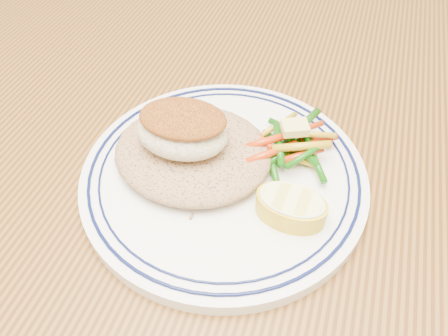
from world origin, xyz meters
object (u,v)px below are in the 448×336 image
rice_pilaf (193,150)px  vegetable_pile (291,144)px  dining_table (203,196)px  plate (224,175)px  fish_fillet (182,129)px  lemon_wedge (291,206)px

rice_pilaf → vegetable_pile: bearing=23.5°
dining_table → rice_pilaf: rice_pilaf is taller
plate → fish_fillet: 0.06m
rice_pilaf → vegetable_pile: rice_pilaf is taller
rice_pilaf → vegetable_pile: size_ratio=1.42×
rice_pilaf → lemon_wedge: size_ratio=2.36×
vegetable_pile → lemon_wedge: vegetable_pile is taller
lemon_wedge → fish_fillet: bearing=164.3°
fish_fillet → lemon_wedge: fish_fillet is taller
dining_table → rice_pilaf: bearing=-76.9°
rice_pilaf → fish_fillet: size_ratio=1.73×
rice_pilaf → plate: bearing=-8.4°
plate → lemon_wedge: bearing=-24.3°
rice_pilaf → vegetable_pile: 0.10m
rice_pilaf → fish_fillet: fish_fillet is taller
fish_fillet → vegetable_pile: 0.11m
plate → lemon_wedge: lemon_wedge is taller
fish_fillet → dining_table: bearing=94.2°
dining_table → vegetable_pile: size_ratio=13.72×
dining_table → plate: plate is taller
dining_table → plate: 0.12m
plate → vegetable_pile: bearing=38.3°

